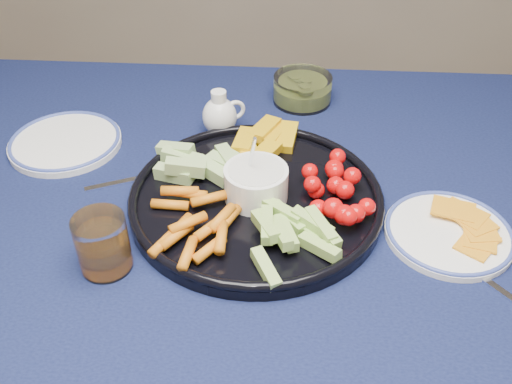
# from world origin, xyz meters

# --- Properties ---
(dining_table) EXTENTS (1.67, 1.07, 0.75)m
(dining_table) POSITION_xyz_m (0.00, 0.00, 0.66)
(dining_table) COLOR #4D3219
(dining_table) RESTS_ON ground
(crudite_platter) EXTENTS (0.40, 0.40, 0.13)m
(crudite_platter) POSITION_xyz_m (-0.02, 0.05, 0.77)
(crudite_platter) COLOR black
(crudite_platter) RESTS_ON dining_table
(creamer_pitcher) EXTENTS (0.08, 0.06, 0.09)m
(creamer_pitcher) POSITION_xyz_m (-0.09, 0.25, 0.78)
(creamer_pitcher) COLOR white
(creamer_pitcher) RESTS_ON dining_table
(pickle_bowl) EXTENTS (0.12, 0.12, 0.05)m
(pickle_bowl) POSITION_xyz_m (0.06, 0.39, 0.77)
(pickle_bowl) COLOR white
(pickle_bowl) RESTS_ON dining_table
(cheese_plate) EXTENTS (0.19, 0.19, 0.02)m
(cheese_plate) POSITION_xyz_m (0.27, -0.00, 0.76)
(cheese_plate) COLOR white
(cheese_plate) RESTS_ON dining_table
(juice_tumbler) EXTENTS (0.07, 0.07, 0.09)m
(juice_tumbler) POSITION_xyz_m (-0.22, -0.10, 0.78)
(juice_tumbler) COLOR white
(juice_tumbler) RESTS_ON dining_table
(fork_left) EXTENTS (0.17, 0.09, 0.00)m
(fork_left) POSITION_xyz_m (-0.20, 0.11, 0.75)
(fork_left) COLOR white
(fork_left) RESTS_ON dining_table
(fork_right) EXTENTS (0.12, 0.14, 0.00)m
(fork_right) POSITION_xyz_m (0.32, -0.11, 0.75)
(fork_right) COLOR white
(fork_right) RESTS_ON dining_table
(side_plate_extra) EXTENTS (0.20, 0.20, 0.02)m
(side_plate_extra) POSITION_xyz_m (-0.37, 0.19, 0.75)
(side_plate_extra) COLOR white
(side_plate_extra) RESTS_ON dining_table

